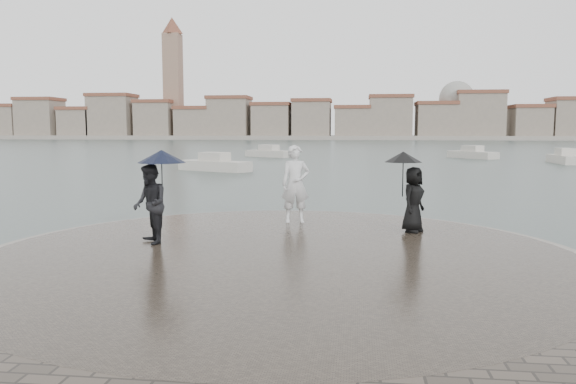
# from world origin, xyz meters

# --- Properties ---
(ground) EXTENTS (400.00, 400.00, 0.00)m
(ground) POSITION_xyz_m (0.00, 0.00, 0.00)
(ground) COLOR #2B3835
(ground) RESTS_ON ground
(kerb_ring) EXTENTS (12.50, 12.50, 0.32)m
(kerb_ring) POSITION_xyz_m (0.00, 3.50, 0.16)
(kerb_ring) COLOR gray
(kerb_ring) RESTS_ON ground
(quay_tip) EXTENTS (11.90, 11.90, 0.36)m
(quay_tip) POSITION_xyz_m (0.00, 3.50, 0.18)
(quay_tip) COLOR #2D261E
(quay_tip) RESTS_ON ground
(statue) EXTENTS (0.84, 0.65, 2.07)m
(statue) POSITION_xyz_m (-0.10, 7.25, 1.39)
(statue) COLOR silver
(statue) RESTS_ON quay_tip
(visitor_left) EXTENTS (1.29, 1.16, 2.04)m
(visitor_left) POSITION_xyz_m (-2.86, 4.07, 1.48)
(visitor_left) COLOR black
(visitor_left) RESTS_ON quay_tip
(visitor_right) EXTENTS (1.12, 1.03, 1.95)m
(visitor_right) POSITION_xyz_m (2.82, 6.21, 1.43)
(visitor_right) COLOR black
(visitor_right) RESTS_ON quay_tip
(far_skyline) EXTENTS (260.00, 20.00, 37.00)m
(far_skyline) POSITION_xyz_m (-6.29, 160.71, 5.61)
(far_skyline) COLOR gray
(far_skyline) RESTS_ON ground
(boats) EXTENTS (31.18, 24.97, 1.50)m
(boats) POSITION_xyz_m (4.03, 43.81, 0.38)
(boats) COLOR #BAB4A7
(boats) RESTS_ON ground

